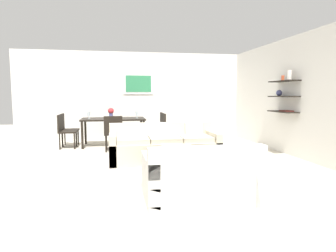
% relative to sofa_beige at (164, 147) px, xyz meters
% --- Properties ---
extents(ground_plane, '(18.00, 18.00, 0.00)m').
position_rel_sofa_beige_xyz_m(ground_plane, '(-0.06, -0.34, -0.29)').
color(ground_plane, beige).
extents(back_wall_unit, '(8.40, 0.09, 2.70)m').
position_rel_sofa_beige_xyz_m(back_wall_unit, '(0.23, 3.19, 1.06)').
color(back_wall_unit, silver).
rests_on(back_wall_unit, ground).
extents(right_wall_shelf_unit, '(0.34, 8.20, 2.70)m').
position_rel_sofa_beige_xyz_m(right_wall_shelf_unit, '(2.97, 0.26, 1.06)').
color(right_wall_shelf_unit, silver).
rests_on(right_wall_shelf_unit, ground).
extents(sofa_beige, '(2.26, 0.90, 0.78)m').
position_rel_sofa_beige_xyz_m(sofa_beige, '(0.00, 0.00, 0.00)').
color(sofa_beige, beige).
rests_on(sofa_beige, ground).
extents(loveseat_white, '(1.45, 0.90, 0.78)m').
position_rel_sofa_beige_xyz_m(loveseat_white, '(0.07, -2.39, 0.00)').
color(loveseat_white, white).
rests_on(loveseat_white, ground).
extents(coffee_table, '(1.25, 0.92, 0.38)m').
position_rel_sofa_beige_xyz_m(coffee_table, '(0.19, -1.14, -0.10)').
color(coffee_table, '#38281E').
rests_on(coffee_table, ground).
extents(decorative_bowl, '(0.38, 0.38, 0.08)m').
position_rel_sofa_beige_xyz_m(decorative_bowl, '(0.18, -1.13, 0.13)').
color(decorative_bowl, black).
rests_on(decorative_bowl, coffee_table).
extents(candle_jar, '(0.07, 0.07, 0.08)m').
position_rel_sofa_beige_xyz_m(candle_jar, '(0.39, -1.27, 0.13)').
color(candle_jar, silver).
rests_on(candle_jar, coffee_table).
extents(apple_on_coffee_table, '(0.07, 0.07, 0.07)m').
position_rel_sofa_beige_xyz_m(apple_on_coffee_table, '(-0.13, -1.14, 0.12)').
color(apple_on_coffee_table, '#669E2D').
rests_on(apple_on_coffee_table, coffee_table).
extents(dining_table, '(1.70, 0.93, 0.75)m').
position_rel_sofa_beige_xyz_m(dining_table, '(-1.07, 2.08, 0.39)').
color(dining_table, black).
rests_on(dining_table, ground).
extents(dining_chair_foot, '(0.44, 0.44, 0.88)m').
position_rel_sofa_beige_xyz_m(dining_chair_foot, '(-1.07, 1.21, 0.21)').
color(dining_chair_foot, black).
rests_on(dining_chair_foot, ground).
extents(dining_chair_right_near, '(0.44, 0.44, 0.88)m').
position_rel_sofa_beige_xyz_m(dining_chair_right_near, '(0.19, 1.87, 0.21)').
color(dining_chair_right_near, black).
rests_on(dining_chair_right_near, ground).
extents(dining_chair_left_near, '(0.44, 0.44, 0.88)m').
position_rel_sofa_beige_xyz_m(dining_chair_left_near, '(-2.32, 1.87, 0.21)').
color(dining_chair_left_near, black).
rests_on(dining_chair_left_near, ground).
extents(dining_chair_right_far, '(0.44, 0.44, 0.88)m').
position_rel_sofa_beige_xyz_m(dining_chair_right_far, '(0.19, 2.29, 0.21)').
color(dining_chair_right_far, black).
rests_on(dining_chair_right_far, ground).
extents(dining_chair_left_far, '(0.44, 0.44, 0.88)m').
position_rel_sofa_beige_xyz_m(dining_chair_left_far, '(-2.32, 2.29, 0.21)').
color(dining_chair_left_far, black).
rests_on(dining_chair_left_far, ground).
extents(wine_glass_left_near, '(0.06, 0.06, 0.17)m').
position_rel_sofa_beige_xyz_m(wine_glass_left_near, '(-1.71, 1.97, 0.58)').
color(wine_glass_left_near, silver).
rests_on(wine_glass_left_near, dining_table).
extents(wine_glass_right_near, '(0.07, 0.07, 0.14)m').
position_rel_sofa_beige_xyz_m(wine_glass_right_near, '(-0.42, 1.97, 0.56)').
color(wine_glass_right_near, silver).
rests_on(wine_glass_right_near, dining_table).
extents(wine_glass_left_far, '(0.06, 0.06, 0.17)m').
position_rel_sofa_beige_xyz_m(wine_glass_left_far, '(-1.71, 2.20, 0.58)').
color(wine_glass_left_far, silver).
rests_on(wine_glass_left_far, dining_table).
extents(wine_glass_right_far, '(0.06, 0.06, 0.18)m').
position_rel_sofa_beige_xyz_m(wine_glass_right_far, '(-0.42, 2.20, 0.58)').
color(wine_glass_right_far, silver).
rests_on(wine_glass_right_far, dining_table).
extents(centerpiece_vase, '(0.16, 0.16, 0.29)m').
position_rel_sofa_beige_xyz_m(centerpiece_vase, '(-1.13, 2.04, 0.63)').
color(centerpiece_vase, '#4C518C').
rests_on(centerpiece_vase, dining_table).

